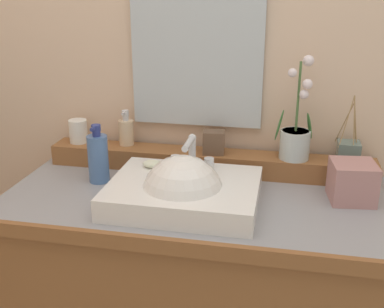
% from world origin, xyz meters
% --- Properties ---
extents(wall_back, '(3.01, 0.20, 2.75)m').
position_xyz_m(wall_back, '(0.00, 0.39, 1.38)').
color(wall_back, beige).
rests_on(wall_back, ground).
extents(vanity_cabinet, '(1.22, 0.58, 0.84)m').
position_xyz_m(vanity_cabinet, '(0.00, -0.00, 0.42)').
color(vanity_cabinet, brown).
rests_on(vanity_cabinet, ground).
extents(back_ledge, '(1.14, 0.11, 0.07)m').
position_xyz_m(back_ledge, '(0.00, 0.22, 0.87)').
color(back_ledge, brown).
rests_on(back_ledge, vanity_cabinet).
extents(sink_basin, '(0.45, 0.36, 0.28)m').
position_xyz_m(sink_basin, '(-0.03, -0.07, 0.87)').
color(sink_basin, white).
rests_on(sink_basin, vanity_cabinet).
extents(soap_bar, '(0.07, 0.04, 0.02)m').
position_xyz_m(soap_bar, '(-0.15, 0.04, 0.92)').
color(soap_bar, silver).
rests_on(soap_bar, sink_basin).
extents(potted_plant, '(0.13, 0.10, 0.34)m').
position_xyz_m(potted_plant, '(0.30, 0.21, 0.99)').
color(potted_plant, silver).
rests_on(potted_plant, back_ledge).
extents(soap_dispenser, '(0.05, 0.06, 0.13)m').
position_xyz_m(soap_dispenser, '(-0.31, 0.24, 0.96)').
color(soap_dispenser, beige).
rests_on(soap_dispenser, back_ledge).
extents(tumbler_cup, '(0.07, 0.07, 0.09)m').
position_xyz_m(tumbler_cup, '(-0.49, 0.23, 0.95)').
color(tumbler_cup, white).
rests_on(tumbler_cup, back_ledge).
extents(reed_diffuser, '(0.08, 0.09, 0.22)m').
position_xyz_m(reed_diffuser, '(0.47, 0.23, 0.94)').
color(reed_diffuser, slate).
rests_on(reed_diffuser, back_ledge).
extents(trinket_box, '(0.08, 0.07, 0.08)m').
position_xyz_m(trinket_box, '(0.02, 0.21, 0.95)').
color(trinket_box, brown).
rests_on(trinket_box, back_ledge).
extents(lotion_bottle, '(0.07, 0.07, 0.20)m').
position_xyz_m(lotion_bottle, '(-0.34, 0.05, 0.92)').
color(lotion_bottle, '#4C71A9').
rests_on(lotion_bottle, vanity_cabinet).
extents(tissue_box, '(0.14, 0.14, 0.12)m').
position_xyz_m(tissue_box, '(0.47, 0.07, 0.90)').
color(tissue_box, tan).
rests_on(tissue_box, vanity_cabinet).
extents(mirror, '(0.46, 0.02, 0.53)m').
position_xyz_m(mirror, '(-0.05, 0.28, 1.25)').
color(mirror, silver).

